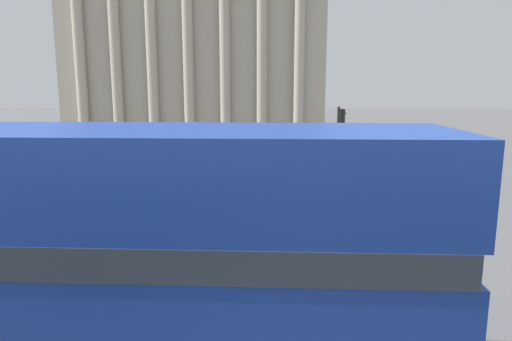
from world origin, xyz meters
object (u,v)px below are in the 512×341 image
traffic_light_near (266,172)px  plaza_building_left (204,41)px  double_decker_bus (61,244)px  pedestrian_yellow (306,170)px  traffic_light_mid (340,134)px  pedestrian_white (334,137)px

traffic_light_near → plaza_building_left: bearing=101.9°
double_decker_bus → plaza_building_left: (-4.33, 40.30, 6.82)m
double_decker_bus → pedestrian_yellow: size_ratio=6.48×
plaza_building_left → traffic_light_mid: plaza_building_left is taller
pedestrian_yellow → pedestrian_white: size_ratio=0.97×
plaza_building_left → traffic_light_mid: size_ratio=6.44×
traffic_light_near → pedestrian_white: (4.32, 20.20, -1.13)m
traffic_light_mid → pedestrian_yellow: 2.68m
double_decker_bus → plaza_building_left: bearing=102.5°
double_decker_bus → pedestrian_yellow: 13.92m
pedestrian_yellow → pedestrian_white: 13.56m
double_decker_bus → traffic_light_mid: double_decker_bus is taller
pedestrian_yellow → pedestrian_white: (2.77, 13.27, 0.04)m
plaza_building_left → traffic_light_mid: (10.35, -25.49, -6.64)m
pedestrian_white → traffic_light_near: bearing=-14.3°
double_decker_bus → traffic_light_near: (2.88, 6.21, -0.03)m
traffic_light_mid → traffic_light_near: bearing=-110.1°
plaza_building_left → pedestrian_white: plaza_building_left is taller
traffic_light_mid → plaza_building_left: bearing=112.1°
traffic_light_mid → pedestrian_yellow: bearing=-133.8°
double_decker_bus → pedestrian_white: bearing=81.1°
double_decker_bus → traffic_light_near: double_decker_bus is taller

